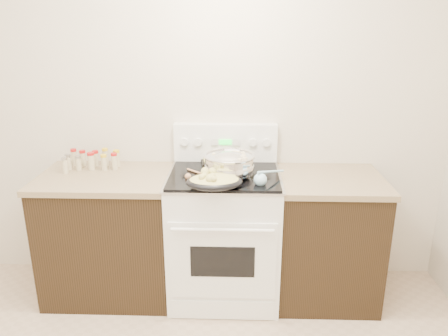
{
  "coord_description": "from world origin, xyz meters",
  "views": [
    {
      "loc": [
        0.44,
        -1.41,
        1.93
      ],
      "look_at": [
        0.35,
        1.37,
        1.0
      ],
      "focal_mm": 35.0,
      "sensor_mm": 36.0,
      "label": 1
    }
  ],
  "objects": [
    {
      "name": "roasting_pan",
      "position": [
        0.29,
        1.14,
        0.99
      ],
      "size": [
        0.38,
        0.28,
        0.11
      ],
      "color": "black",
      "rests_on": "kitchen_range"
    },
    {
      "name": "counter_right",
      "position": [
        1.08,
        1.43,
        0.46
      ],
      "size": [
        0.73,
        0.67,
        0.92
      ],
      "color": "black",
      "rests_on": "ground"
    },
    {
      "name": "room_shell",
      "position": [
        0.0,
        0.0,
        1.7
      ],
      "size": [
        4.1,
        3.6,
        2.75
      ],
      "color": "beige",
      "rests_on": "ground"
    },
    {
      "name": "spice_jars",
      "position": [
        -0.62,
        1.57,
        0.98
      ],
      "size": [
        0.38,
        0.22,
        0.13
      ],
      "color": "#BFB28C",
      "rests_on": "counter_left"
    },
    {
      "name": "kitchen_range",
      "position": [
        0.35,
        1.42,
        0.49
      ],
      "size": [
        0.78,
        0.73,
        1.22
      ],
      "color": "white",
      "rests_on": "ground"
    },
    {
      "name": "mixing_bowl",
      "position": [
        0.39,
        1.36,
        1.02
      ],
      "size": [
        0.36,
        0.36,
        0.2
      ],
      "color": "silver",
      "rests_on": "kitchen_range"
    },
    {
      "name": "blue_ladle",
      "position": [
        0.59,
        1.22,
        0.98
      ],
      "size": [
        0.21,
        0.24,
        0.11
      ],
      "color": "#9BCCE7",
      "rests_on": "kitchen_range"
    },
    {
      "name": "baking_sheet",
      "position": [
        0.35,
        1.7,
        0.96
      ],
      "size": [
        0.41,
        0.32,
        0.06
      ],
      "color": "black",
      "rests_on": "kitchen_range"
    },
    {
      "name": "wooden_spoon",
      "position": [
        0.14,
        1.34,
        0.95
      ],
      "size": [
        0.22,
        0.2,
        0.04
      ],
      "color": "tan",
      "rests_on": "kitchen_range"
    },
    {
      "name": "counter_left",
      "position": [
        -0.48,
        1.43,
        0.46
      ],
      "size": [
        0.93,
        0.67,
        0.92
      ],
      "color": "black",
      "rests_on": "ground"
    }
  ]
}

